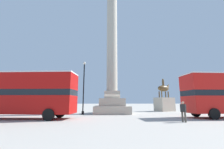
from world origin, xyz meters
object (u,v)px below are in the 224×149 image
at_px(monument_column, 112,65).
at_px(street_lamp, 84,86).
at_px(bus_b, 15,93).
at_px(pedestrian_near_lamp, 183,111).
at_px(equestrian_statue, 164,101).

relative_size(monument_column, street_lamp, 3.06).
distance_m(bus_b, pedestrian_near_lamp, 15.19).
distance_m(equestrian_statue, pedestrian_near_lamp, 14.14).
height_order(monument_column, street_lamp, monument_column).
xyz_separation_m(monument_column, street_lamp, (-3.71, -1.51, -3.18)).
bearing_deg(street_lamp, equestrian_statue, 26.10).
bearing_deg(street_lamp, monument_column, 22.23).
xyz_separation_m(equestrian_statue, pedestrian_near_lamp, (-3.63, -13.64, -0.78)).
relative_size(bus_b, street_lamp, 1.71).
bearing_deg(monument_column, bus_b, -146.75).
distance_m(monument_column, bus_b, 12.14).
distance_m(bus_b, equestrian_statue, 21.51).
bearing_deg(monument_column, equestrian_statue, 27.62).
height_order(bus_b, pedestrian_near_lamp, bus_b).
bearing_deg(equestrian_statue, street_lamp, -178.66).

